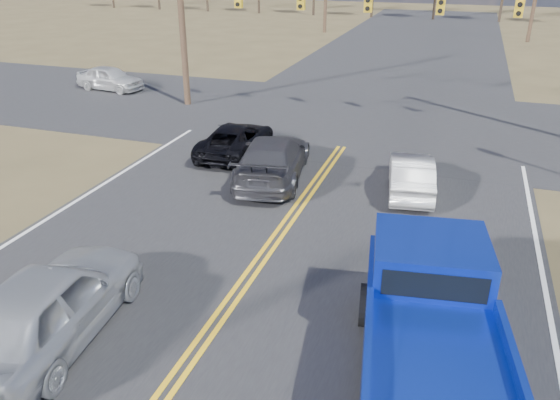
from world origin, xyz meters
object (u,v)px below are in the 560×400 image
(dgrey_car_queue, at_px, (273,158))
(cross_car_west, at_px, (110,78))
(pickup_truck, at_px, (431,341))
(black_suv, at_px, (236,140))
(white_car_queue, at_px, (411,174))
(silver_suv, at_px, (49,304))

(dgrey_car_queue, relative_size, cross_car_west, 1.33)
(pickup_truck, relative_size, dgrey_car_queue, 1.26)
(black_suv, bearing_deg, white_car_queue, 164.92)
(pickup_truck, distance_m, cross_car_west, 26.21)
(pickup_truck, height_order, black_suv, pickup_truck)
(pickup_truck, relative_size, black_suv, 1.49)
(black_suv, height_order, cross_car_west, cross_car_west)
(white_car_queue, distance_m, cross_car_west, 19.88)
(silver_suv, distance_m, white_car_queue, 11.58)
(white_car_queue, relative_size, cross_car_west, 0.98)
(silver_suv, height_order, white_car_queue, silver_suv)
(dgrey_car_queue, bearing_deg, cross_car_west, -45.14)
(pickup_truck, height_order, cross_car_west, pickup_truck)
(dgrey_car_queue, height_order, cross_car_west, dgrey_car_queue)
(silver_suv, bearing_deg, cross_car_west, -64.18)
(cross_car_west, bearing_deg, white_car_queue, -109.91)
(silver_suv, bearing_deg, white_car_queue, -127.09)
(black_suv, height_order, dgrey_car_queue, dgrey_car_queue)
(white_car_queue, distance_m, dgrey_car_queue, 4.66)
(black_suv, xyz_separation_m, dgrey_car_queue, (2.16, -1.85, 0.14))
(black_suv, xyz_separation_m, cross_car_west, (-10.89, 7.57, 0.06))
(white_car_queue, bearing_deg, black_suv, -20.65)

